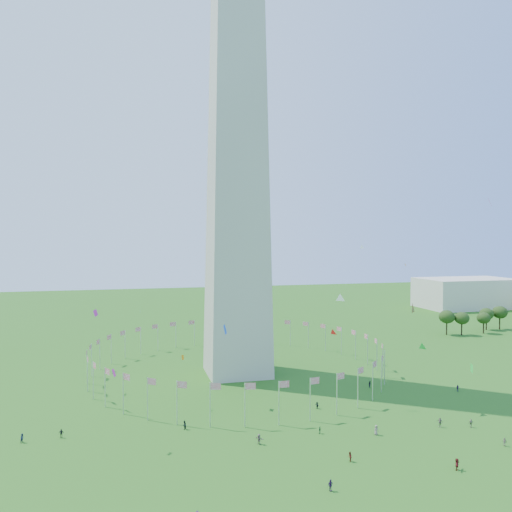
% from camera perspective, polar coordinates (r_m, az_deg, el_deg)
% --- Properties ---
extents(ground, '(600.00, 600.00, 0.00)m').
position_cam_1_polar(ground, '(97.94, 4.46, -20.73)').
color(ground, '#1E5313').
rests_on(ground, ground).
extents(washington_monument, '(16.80, 16.80, 169.00)m').
position_cam_1_polar(washington_monument, '(146.25, -2.19, 20.61)').
color(washington_monument, beige).
rests_on(washington_monument, ground).
extents(flag_ring, '(80.24, 80.24, 9.00)m').
position_cam_1_polar(flag_ring, '(142.56, -2.15, -11.52)').
color(flag_ring, silver).
rests_on(flag_ring, ground).
extents(gov_building_east_a, '(50.00, 30.00, 16.00)m').
position_cam_1_polar(gov_building_east_a, '(297.41, 22.89, -3.91)').
color(gov_building_east_a, beige).
rests_on(gov_building_east_a, ground).
extents(crowd, '(99.08, 66.00, 1.95)m').
position_cam_1_polar(crowd, '(100.69, 11.40, -19.57)').
color(crowd, gray).
rests_on(crowd, ground).
extents(kites_aloft, '(84.78, 59.70, 41.99)m').
position_cam_1_polar(kites_aloft, '(115.13, 8.05, -6.87)').
color(kites_aloft, white).
rests_on(kites_aloft, ground).
extents(tree_line_east, '(53.41, 15.42, 10.03)m').
position_cam_1_polar(tree_line_east, '(226.52, 25.97, -6.62)').
color(tree_line_east, '#2C4C19').
rests_on(tree_line_east, ground).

